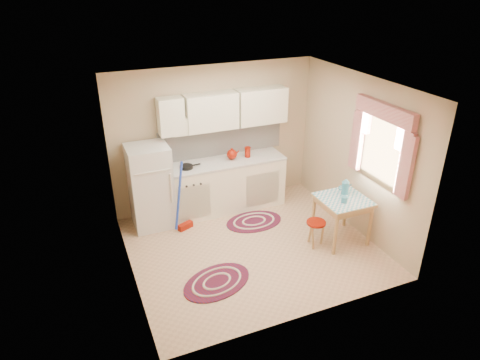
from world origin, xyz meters
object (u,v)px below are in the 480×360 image
at_px(table, 341,219).
at_px(stool, 315,233).
at_px(fridge, 151,187).
at_px(base_cabinets, 220,187).

distance_m(table, stool, 0.47).
bearing_deg(fridge, stool, -36.10).
bearing_deg(stool, fridge, 143.90).
distance_m(base_cabinets, stool, 1.90).
xyz_separation_m(base_cabinets, table, (1.39, -1.63, -0.08)).
xyz_separation_m(fridge, stool, (2.16, -1.58, -0.49)).
height_order(base_cabinets, stool, base_cabinets).
height_order(fridge, base_cabinets, fridge).
height_order(fridge, table, fridge).
relative_size(base_cabinets, stool, 5.36).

